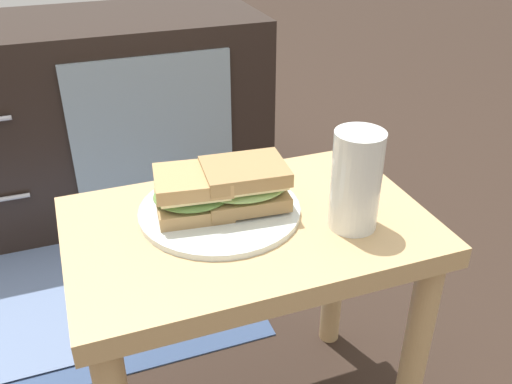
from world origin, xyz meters
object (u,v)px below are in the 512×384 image
(sandwich_back, at_px, (245,184))
(beer_glass, at_px, (356,182))
(sandwich_front, at_px, (193,193))
(tv_cabinet, at_px, (101,116))
(plate, at_px, (220,210))

(sandwich_back, xyz_separation_m, beer_glass, (0.14, -0.10, 0.03))
(sandwich_front, bearing_deg, sandwich_back, -6.35)
(beer_glass, bearing_deg, tv_cabinet, 105.61)
(plate, height_order, beer_glass, beer_glass)
(tv_cabinet, distance_m, plate, 0.93)
(tv_cabinet, relative_size, beer_glass, 6.18)
(tv_cabinet, bearing_deg, plate, -83.58)
(tv_cabinet, distance_m, sandwich_back, 0.95)
(tv_cabinet, relative_size, plate, 3.74)
(tv_cabinet, height_order, sandwich_front, tv_cabinet)
(sandwich_back, relative_size, beer_glass, 0.94)
(beer_glass, bearing_deg, plate, 150.35)
(tv_cabinet, xyz_separation_m, beer_glass, (0.28, -1.01, 0.25))
(sandwich_front, distance_m, sandwich_back, 0.08)
(sandwich_front, bearing_deg, beer_glass, -25.87)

